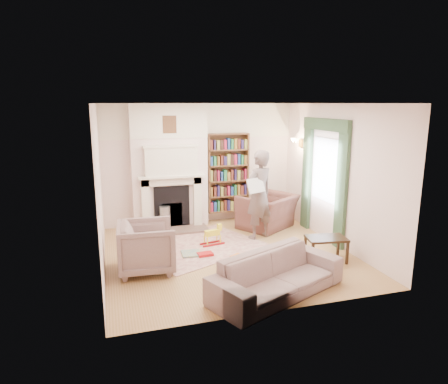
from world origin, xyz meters
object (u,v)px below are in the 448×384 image
object	(u,v)px
man_reading	(259,195)
armchair_left	(147,247)
rocking_horse	(212,235)
bookcase	(228,173)
coffee_table	(326,249)
armchair_reading	(267,212)
paraffin_heater	(165,218)
sofa	(277,275)

from	to	relation	value
man_reading	armchair_left	bearing A→B (deg)	-0.28
armchair_left	rocking_horse	distance (m)	1.67
bookcase	coffee_table	xyz separation A→B (m)	(0.94, -2.97, -0.95)
man_reading	bookcase	bearing A→B (deg)	-104.08
armchair_reading	paraffin_heater	world-z (taller)	armchair_reading
sofa	rocking_horse	distance (m)	2.36
bookcase	sofa	world-z (taller)	bookcase
rocking_horse	paraffin_heater	bearing A→B (deg)	110.18
paraffin_heater	bookcase	bearing A→B (deg)	11.81
armchair_left	coffee_table	size ratio (longest dim) A/B	1.34
sofa	paraffin_heater	distance (m)	3.76
paraffin_heater	man_reading	bearing A→B (deg)	-31.29
sofa	man_reading	world-z (taller)	man_reading
rocking_horse	bookcase	bearing A→B (deg)	51.61
man_reading	paraffin_heater	xyz separation A→B (m)	(-1.81, 1.10, -0.66)
coffee_table	bookcase	bearing A→B (deg)	116.24
sofa	bookcase	bearing A→B (deg)	60.26
bookcase	sofa	size ratio (longest dim) A/B	0.86
sofa	man_reading	bearing A→B (deg)	51.41
bookcase	paraffin_heater	world-z (taller)	bookcase
armchair_reading	armchair_left	distance (m)	3.33
man_reading	rocking_horse	distance (m)	1.29
armchair_reading	man_reading	distance (m)	0.93
sofa	man_reading	xyz separation A→B (m)	(0.67, 2.48, 0.62)
paraffin_heater	armchair_left	bearing A→B (deg)	-106.17
rocking_horse	coffee_table	bearing A→B (deg)	-49.62
bookcase	coffee_table	world-z (taller)	bookcase
armchair_reading	rocking_horse	xyz separation A→B (m)	(-1.50, -0.75, -0.17)
bookcase	armchair_reading	xyz separation A→B (m)	(0.69, -0.83, -0.79)
armchair_left	coffee_table	xyz separation A→B (m)	(3.14, -0.49, -0.20)
man_reading	coffee_table	world-z (taller)	man_reading
bookcase	paraffin_heater	bearing A→B (deg)	-168.19
armchair_left	paraffin_heater	distance (m)	2.24
man_reading	coffee_table	bearing A→B (deg)	91.10
bookcase	armchair_reading	world-z (taller)	bookcase
armchair_left	man_reading	bearing A→B (deg)	-63.66
bookcase	armchair_reading	distance (m)	1.34
armchair_reading	sofa	xyz separation A→B (m)	(-1.12, -3.08, -0.07)
sofa	paraffin_heater	xyz separation A→B (m)	(-1.14, 3.58, -0.04)
bookcase	coffee_table	distance (m)	3.26
sofa	coffee_table	bearing A→B (deg)	10.84
armchair_reading	paraffin_heater	xyz separation A→B (m)	(-2.26, 0.50, -0.11)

